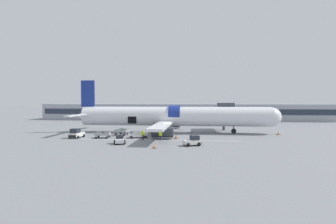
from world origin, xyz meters
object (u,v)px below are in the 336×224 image
Objects in this scene: baggage_cart_loading at (139,135)px; ground_crew_loader_b at (165,131)px; baggage_tug_rear at (193,141)px; airplane at (172,117)px; ground_crew_driver at (160,135)px; baggage_tug_lead at (76,134)px; baggage_cart_queued at (103,135)px; ground_crew_loader_a at (143,135)px; suitcase_on_tarmac_upright at (122,137)px; baggage_tug_mid at (120,140)px; baggage_cart_empty at (123,132)px.

ground_crew_loader_b is (4.43, 2.86, 0.42)m from baggage_cart_loading.
baggage_tug_rear is 11.40m from ground_crew_loader_b.
ground_crew_driver is (-1.02, -10.39, -2.41)m from airplane.
airplane is 13.62× the size of baggage_tug_lead.
airplane is at bearing 56.28° from baggage_cart_loading.
baggage_cart_loading is 5.29m from ground_crew_loader_b.
baggage_tug_rear is 0.80× the size of baggage_cart_queued.
baggage_tug_lead is at bearing 174.15° from ground_crew_loader_a.
baggage_tug_rear is 9.50m from ground_crew_loader_a.
airplane is 26.27× the size of ground_crew_driver.
ground_crew_driver is (15.00, -1.16, 0.13)m from baggage_tug_lead.
airplane is 14.69m from baggage_cart_queued.
airplane reaches higher than ground_crew_loader_b.
ground_crew_loader_b is at bearing 15.50° from baggage_tug_lead.
ground_crew_driver is 6.49m from suitcase_on_tarmac_upright.
baggage_tug_mid is at bearing -114.37° from airplane.
airplane reaches higher than baggage_cart_loading.
airplane is 50.88× the size of suitcase_on_tarmac_upright.
baggage_cart_queued is 2.08× the size of ground_crew_loader_b.
suitcase_on_tarmac_upright is (-3.57, 0.27, -0.51)m from ground_crew_loader_a.
airplane is at bearing 38.41° from baggage_cart_queued.
baggage_cart_loading is 5.23× the size of suitcase_on_tarmac_upright.
baggage_cart_empty is at bearing 103.47° from baggage_tug_mid.
ground_crew_loader_a is (7.39, -1.50, 0.34)m from baggage_cart_queued.
baggage_cart_queued is at bearing -159.32° from ground_crew_loader_b.
baggage_cart_loading is (10.78, 1.36, -0.24)m from baggage_tug_lead.
ground_crew_loader_b reaches higher than baggage_cart_queued.
baggage_tug_mid is 11.25m from ground_crew_loader_b.
baggage_tug_rear is 0.66× the size of baggage_cart_loading.
airplane is 11.43m from ground_crew_loader_a.
ground_crew_loader_b reaches higher than baggage_tug_lead.
ground_crew_loader_b is at bearing 116.80° from baggage_tug_rear.
ground_crew_loader_a is at bearing -119.63° from ground_crew_loader_b.
baggage_cart_loading is (-5.25, -7.86, -2.78)m from airplane.
baggage_cart_empty is (2.27, 4.39, 0.06)m from baggage_cart_queued.
airplane is 11.82× the size of baggage_cart_queued.
baggage_tug_lead reaches higher than baggage_cart_empty.
suitcase_on_tarmac_upright is (1.55, -5.62, -0.23)m from baggage_cart_empty.
baggage_cart_queued is (-15.63, 6.21, -0.10)m from baggage_tug_rear.
ground_crew_driver is (2.90, 0.08, -0.02)m from ground_crew_loader_a.
ground_crew_driver is at bearing -35.95° from baggage_cart_empty.
baggage_cart_queued is at bearing 172.13° from ground_crew_driver.
ground_crew_driver is (8.02, -5.81, 0.25)m from baggage_cart_empty.
baggage_tug_rear is at bearing -63.20° from ground_crew_loader_b.
baggage_cart_loading is (1.38, 6.77, -0.09)m from baggage_tug_mid.
ground_crew_loader_b is at bearing 37.85° from suitcase_on_tarmac_upright.
baggage_cart_empty is at bearing -153.16° from airplane.
baggage_cart_queued is 7.55m from ground_crew_loader_a.
baggage_cart_empty reaches higher than baggage_cart_queued.
airplane is 24.63× the size of ground_crew_loader_b.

